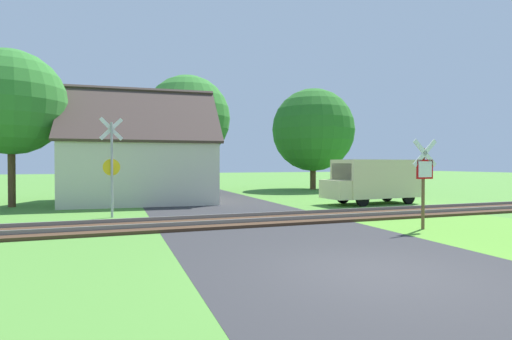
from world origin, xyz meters
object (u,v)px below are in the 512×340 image
at_px(crossing_sign_far, 112,162).
at_px(house, 142,168).
at_px(stop_sign_near, 424,176).
at_px(tree_center, 188,118).
at_px(tree_far, 313,130).
at_px(tree_left, 11,102).
at_px(mail_truck, 373,179).

xyz_separation_m(crossing_sign_far, house, (1.51, 6.22, -0.29)).
relative_size(stop_sign_near, tree_center, 0.36).
xyz_separation_m(house, tree_center, (3.14, 3.86, 3.20)).
xyz_separation_m(stop_sign_near, tree_far, (5.78, 18.29, 3.04)).
bearing_deg(tree_center, tree_left, -152.68).
xyz_separation_m(crossing_sign_far, tree_left, (-4.44, 5.38, 2.79)).
relative_size(house, tree_center, 1.04).
height_order(house, tree_center, tree_center).
bearing_deg(tree_far, mail_truck, -102.54).
distance_m(crossing_sign_far, house, 6.40).
distance_m(tree_far, tree_center, 10.47).
height_order(tree_left, tree_center, tree_center).
bearing_deg(tree_left, stop_sign_near, -40.47).
relative_size(stop_sign_near, tree_left, 0.38).
xyz_separation_m(tree_far, mail_truck, (-2.48, -11.16, -3.45)).
height_order(stop_sign_near, mail_truck, stop_sign_near).
bearing_deg(tree_center, house, -129.13).
distance_m(tree_center, mail_truck, 12.59).
bearing_deg(mail_truck, tree_left, 71.42).
distance_m(crossing_sign_far, tree_center, 11.47).
height_order(stop_sign_near, house, house).
xyz_separation_m(crossing_sign_far, tree_far, (14.91, 12.09, 2.57)).
bearing_deg(tree_far, stop_sign_near, -107.54).
xyz_separation_m(house, mail_truck, (10.92, -5.29, -0.58)).
bearing_deg(tree_far, tree_center, -168.93).
xyz_separation_m(tree_far, tree_center, (-10.27, -2.01, 0.34)).
distance_m(house, tree_left, 6.75).
bearing_deg(crossing_sign_far, tree_center, 53.49).
xyz_separation_m(tree_left, mail_truck, (16.87, -4.45, -3.67)).
distance_m(stop_sign_near, crossing_sign_far, 11.05).
distance_m(stop_sign_near, tree_center, 17.22).
xyz_separation_m(house, tree_far, (13.41, 5.87, 2.86)).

